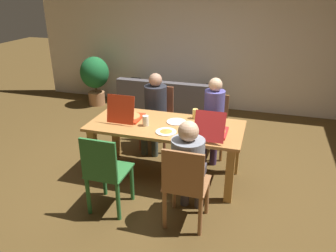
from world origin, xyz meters
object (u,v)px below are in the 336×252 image
(person_0, at_px, (213,113))
(person_2, at_px, (189,162))
(dining_table, at_px, (166,133))
(drinking_glass_1, at_px, (146,121))
(plate_1, at_px, (176,122))
(couch, at_px, (167,101))
(chair_2, at_px, (185,185))
(pizza_box_1, at_px, (127,115))
(plate_0, at_px, (166,131))
(chair_1, at_px, (158,114))
(pizza_box_0, at_px, (212,131))
(drinking_glass_0, at_px, (195,114))
(chair_3, at_px, (106,172))
(person_1, at_px, (154,106))
(chair_0, at_px, (214,122))
(potted_plant, at_px, (95,76))

(person_0, relative_size, person_2, 1.01)
(dining_table, distance_m, drinking_glass_1, 0.32)
(plate_1, xyz_separation_m, couch, (-0.77, 2.08, -0.48))
(chair_2, bearing_deg, pizza_box_1, 138.09)
(plate_0, xyz_separation_m, drinking_glass_1, (-0.31, 0.12, 0.05))
(plate_1, bearing_deg, chair_1, 123.58)
(plate_1, distance_m, drinking_glass_1, 0.41)
(pizza_box_0, height_order, drinking_glass_1, pizza_box_0)
(person_0, distance_m, couch, 1.91)
(plate_0, bearing_deg, couch, 106.92)
(pizza_box_1, height_order, couch, pizza_box_1)
(plate_0, bearing_deg, person_0, 66.46)
(chair_2, xyz_separation_m, drinking_glass_0, (-0.17, 1.21, 0.30))
(drinking_glass_0, bearing_deg, dining_table, -135.25)
(chair_1, bearing_deg, chair_2, -63.56)
(chair_2, height_order, pizza_box_1, pizza_box_1)
(pizza_box_1, relative_size, couch, 0.25)
(chair_3, relative_size, pizza_box_1, 2.16)
(chair_2, bearing_deg, person_2, 90.00)
(chair_2, bearing_deg, drinking_glass_0, 98.16)
(person_0, xyz_separation_m, pizza_box_0, (0.12, -0.84, 0.10))
(chair_2, distance_m, chair_3, 0.89)
(person_2, bearing_deg, person_1, 120.71)
(chair_3, bearing_deg, pizza_box_0, 37.98)
(chair_0, relative_size, pizza_box_1, 2.03)
(chair_1, relative_size, drinking_glass_1, 7.16)
(chair_0, height_order, pizza_box_1, pizza_box_1)
(chair_1, relative_size, plate_0, 3.71)
(chair_0, xyz_separation_m, pizza_box_1, (-1.03, -0.84, 0.31))
(drinking_glass_1, xyz_separation_m, couch, (-0.43, 2.29, -0.54))
(pizza_box_0, bearing_deg, chair_3, -142.02)
(chair_0, distance_m, pizza_box_1, 1.37)
(chair_2, distance_m, couch, 3.31)
(pizza_box_0, bearing_deg, person_1, 139.94)
(person_0, xyz_separation_m, person_1, (-0.89, 0.01, 0.01))
(person_2, relative_size, couch, 0.66)
(chair_1, xyz_separation_m, potted_plant, (-1.86, 1.42, 0.11))
(dining_table, xyz_separation_m, chair_3, (-0.40, -0.91, -0.12))
(pizza_box_1, distance_m, plate_1, 0.66)
(dining_table, relative_size, plate_1, 7.77)
(plate_0, bearing_deg, person_2, -52.70)
(drinking_glass_1, height_order, couch, drinking_glass_1)
(chair_1, xyz_separation_m, plate_0, (0.48, -1.11, 0.24))
(person_2, relative_size, plate_1, 4.69)
(person_2, distance_m, plate_1, 0.96)
(chair_0, bearing_deg, potted_plant, 152.31)
(person_0, bearing_deg, person_1, 179.31)
(person_2, bearing_deg, chair_0, 90.00)
(drinking_glass_1, bearing_deg, pizza_box_1, 158.43)
(chair_2, height_order, chair_3, chair_3)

